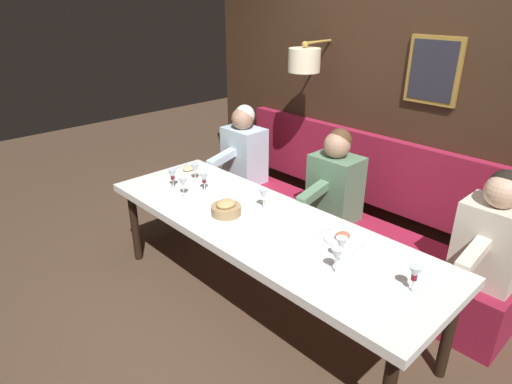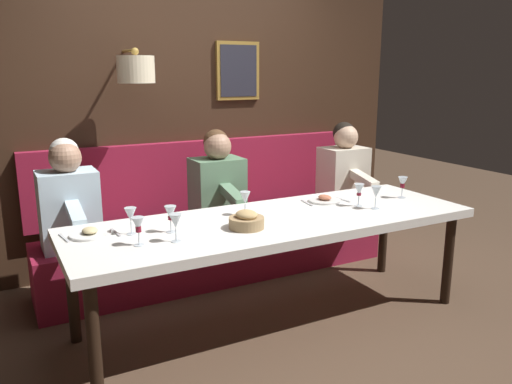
# 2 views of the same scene
# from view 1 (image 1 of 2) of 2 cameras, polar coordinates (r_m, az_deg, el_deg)

# --- Properties ---
(ground_plane) EXTENTS (12.00, 12.00, 0.00)m
(ground_plane) POSITION_cam_1_polar(r_m,az_deg,el_deg) (3.53, 0.78, -14.56)
(ground_plane) COLOR #4C3828
(dining_table) EXTENTS (0.90, 2.73, 0.74)m
(dining_table) POSITION_cam_1_polar(r_m,az_deg,el_deg) (3.15, 0.85, -4.90)
(dining_table) COLOR silver
(dining_table) RESTS_ON ground_plane
(banquette_bench) EXTENTS (0.52, 2.93, 0.45)m
(banquette_bench) POSITION_cam_1_polar(r_m,az_deg,el_deg) (3.97, 10.08, -6.23)
(banquette_bench) COLOR maroon
(banquette_bench) RESTS_ON ground_plane
(back_wall_panel) EXTENTS (0.59, 4.13, 2.90)m
(back_wall_panel) POSITION_cam_1_polar(r_m,az_deg,el_deg) (4.01, 16.26, 11.07)
(back_wall_panel) COLOR #382316
(back_wall_panel) RESTS_ON ground_plane
(diner_nearest) EXTENTS (0.60, 0.40, 0.79)m
(diner_nearest) POSITION_cam_1_polar(r_m,az_deg,el_deg) (3.23, 28.47, -4.65)
(diner_nearest) COLOR beige
(diner_nearest) RESTS_ON banquette_bench
(diner_near) EXTENTS (0.60, 0.40, 0.79)m
(diner_near) POSITION_cam_1_polar(r_m,az_deg,el_deg) (3.72, 10.28, 1.76)
(diner_near) COLOR #567A5B
(diner_near) RESTS_ON banquette_bench
(diner_middle) EXTENTS (0.60, 0.40, 0.79)m
(diner_middle) POSITION_cam_1_polar(r_m,az_deg,el_deg) (4.44, -1.62, 5.88)
(diner_middle) COLOR silver
(diner_middle) RESTS_ON banquette_bench
(place_setting_0) EXTENTS (0.24, 0.33, 0.05)m
(place_setting_0) POSITION_cam_1_polar(r_m,az_deg,el_deg) (2.95, 11.17, -5.90)
(place_setting_0) COLOR silver
(place_setting_0) RESTS_ON dining_table
(place_setting_1) EXTENTS (0.24, 0.32, 0.05)m
(place_setting_1) POSITION_cam_1_polar(r_m,az_deg,el_deg) (4.04, -8.78, 2.79)
(place_setting_1) COLOR white
(place_setting_1) RESTS_ON dining_table
(wine_glass_0) EXTENTS (0.07, 0.07, 0.16)m
(wine_glass_0) POSITION_cam_1_polar(r_m,az_deg,el_deg) (2.53, 19.96, -10.00)
(wine_glass_0) COLOR silver
(wine_glass_0) RESTS_ON dining_table
(wine_glass_1) EXTENTS (0.07, 0.07, 0.16)m
(wine_glass_1) POSITION_cam_1_polar(r_m,az_deg,el_deg) (3.26, 0.98, -0.35)
(wine_glass_1) COLOR silver
(wine_glass_1) RESTS_ON dining_table
(wine_glass_2) EXTENTS (0.07, 0.07, 0.16)m
(wine_glass_2) POSITION_cam_1_polar(r_m,az_deg,el_deg) (2.68, 11.03, -6.76)
(wine_glass_2) COLOR silver
(wine_glass_2) RESTS_ON dining_table
(wine_glass_3) EXTENTS (0.07, 0.07, 0.16)m
(wine_glass_3) POSITION_cam_1_polar(r_m,az_deg,el_deg) (3.51, -9.46, 1.15)
(wine_glass_3) COLOR silver
(wine_glass_3) RESTS_ON dining_table
(wine_glass_4) EXTENTS (0.07, 0.07, 0.16)m
(wine_glass_4) POSITION_cam_1_polar(r_m,az_deg,el_deg) (3.79, -7.96, 3.02)
(wine_glass_4) COLOR silver
(wine_glass_4) RESTS_ON dining_table
(wine_glass_5) EXTENTS (0.07, 0.07, 0.16)m
(wine_glass_5) POSITION_cam_1_polar(r_m,az_deg,el_deg) (3.58, -6.79, 1.78)
(wine_glass_5) COLOR silver
(wine_glass_5) RESTS_ON dining_table
(wine_glass_6) EXTENTS (0.07, 0.07, 0.16)m
(wine_glass_6) POSITION_cam_1_polar(r_m,az_deg,el_deg) (2.57, 10.47, -8.15)
(wine_glass_6) COLOR silver
(wine_glass_6) RESTS_ON dining_table
(wine_glass_7) EXTENTS (0.07, 0.07, 0.16)m
(wine_glass_7) POSITION_cam_1_polar(r_m,az_deg,el_deg) (3.69, -10.83, 2.17)
(wine_glass_7) COLOR silver
(wine_glass_7) RESTS_ON dining_table
(bread_bowl) EXTENTS (0.22, 0.22, 0.12)m
(bread_bowl) POSITION_cam_1_polar(r_m,az_deg,el_deg) (3.22, -3.92, -2.15)
(bread_bowl) COLOR #9E7F56
(bread_bowl) RESTS_ON dining_table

